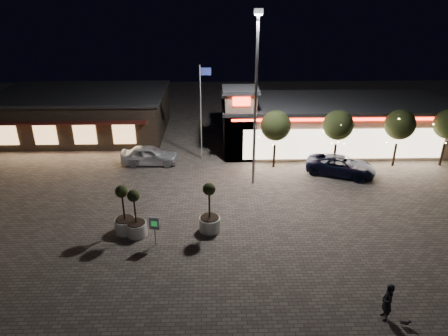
{
  "coord_description": "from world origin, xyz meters",
  "views": [
    {
      "loc": [
        -0.92,
        -19.21,
        13.41
      ],
      "look_at": [
        -0.26,
        6.0,
        2.16
      ],
      "focal_mm": 32.0,
      "sensor_mm": 36.0,
      "label": 1
    }
  ],
  "objects_px": {
    "white_sedan": "(150,155)",
    "planter_left": "(125,218)",
    "valet_sign": "(154,226)",
    "pickup_truck": "(341,166)",
    "pedestrian": "(387,302)",
    "planter_mid": "(136,221)"
  },
  "relations": [
    {
      "from": "pickup_truck",
      "to": "pedestrian",
      "type": "xyz_separation_m",
      "value": [
        -2.48,
        -15.23,
        0.17
      ]
    },
    {
      "from": "pickup_truck",
      "to": "planter_left",
      "type": "bearing_deg",
      "value": 140.2
    },
    {
      "from": "planter_left",
      "to": "valet_sign",
      "type": "relative_size",
      "value": 1.71
    },
    {
      "from": "planter_left",
      "to": "planter_mid",
      "type": "relative_size",
      "value": 1.04
    },
    {
      "from": "pedestrian",
      "to": "valet_sign",
      "type": "xyz_separation_m",
      "value": [
        -10.94,
        5.91,
        0.36
      ]
    },
    {
      "from": "pickup_truck",
      "to": "pedestrian",
      "type": "height_order",
      "value": "pedestrian"
    },
    {
      "from": "pickup_truck",
      "to": "valet_sign",
      "type": "height_order",
      "value": "valet_sign"
    },
    {
      "from": "pickup_truck",
      "to": "white_sedan",
      "type": "height_order",
      "value": "white_sedan"
    },
    {
      "from": "pedestrian",
      "to": "planter_mid",
      "type": "xyz_separation_m",
      "value": [
        -12.18,
        6.98,
        0.01
      ]
    },
    {
      "from": "white_sedan",
      "to": "planter_mid",
      "type": "xyz_separation_m",
      "value": [
        0.76,
        -10.71,
        0.12
      ]
    },
    {
      "from": "white_sedan",
      "to": "planter_left",
      "type": "xyz_separation_m",
      "value": [
        0.01,
        -10.34,
        0.15
      ]
    },
    {
      "from": "pickup_truck",
      "to": "white_sedan",
      "type": "xyz_separation_m",
      "value": [
        -15.42,
        2.47,
        0.06
      ]
    },
    {
      "from": "pedestrian",
      "to": "planter_left",
      "type": "xyz_separation_m",
      "value": [
        -12.92,
        7.35,
        0.05
      ]
    },
    {
      "from": "white_sedan",
      "to": "valet_sign",
      "type": "distance_m",
      "value": 11.96
    },
    {
      "from": "pickup_truck",
      "to": "planter_mid",
      "type": "xyz_separation_m",
      "value": [
        -14.66,
        -8.24,
        0.19
      ]
    },
    {
      "from": "pedestrian",
      "to": "white_sedan",
      "type": "bearing_deg",
      "value": -142.48
    },
    {
      "from": "white_sedan",
      "to": "pedestrian",
      "type": "distance_m",
      "value": 21.92
    },
    {
      "from": "planter_left",
      "to": "valet_sign",
      "type": "distance_m",
      "value": 2.47
    },
    {
      "from": "white_sedan",
      "to": "planter_mid",
      "type": "distance_m",
      "value": 10.74
    },
    {
      "from": "pedestrian",
      "to": "planter_left",
      "type": "bearing_deg",
      "value": -118.29
    },
    {
      "from": "pickup_truck",
      "to": "valet_sign",
      "type": "distance_m",
      "value": 16.34
    },
    {
      "from": "planter_mid",
      "to": "valet_sign",
      "type": "bearing_deg",
      "value": -40.77
    }
  ]
}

